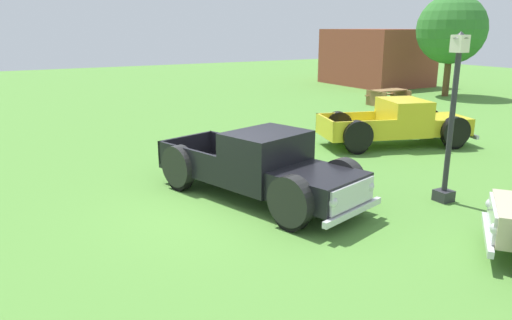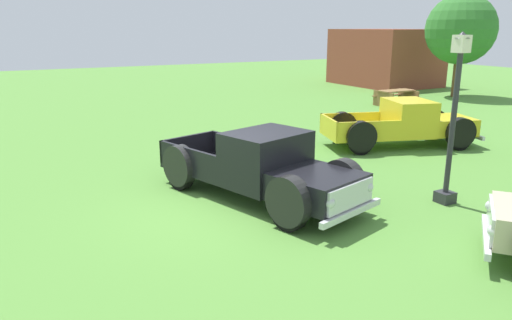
# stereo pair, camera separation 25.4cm
# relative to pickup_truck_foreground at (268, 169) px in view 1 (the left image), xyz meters

# --- Properties ---
(ground_plane) EXTENTS (80.00, 80.00, 0.00)m
(ground_plane) POSITION_rel_pickup_truck_foreground_xyz_m (-0.05, -1.08, -0.76)
(ground_plane) COLOR #548C38
(pickup_truck_foreground) EXTENTS (5.52, 3.27, 1.59)m
(pickup_truck_foreground) POSITION_rel_pickup_truck_foreground_xyz_m (0.00, 0.00, 0.00)
(pickup_truck_foreground) COLOR black
(pickup_truck_foreground) RESTS_ON ground_plane
(pickup_truck_behind_left) EXTENTS (3.24, 5.27, 1.52)m
(pickup_truck_behind_left) POSITION_rel_pickup_truck_foreground_xyz_m (-2.46, 6.73, -0.04)
(pickup_truck_behind_left) COLOR yellow
(pickup_truck_behind_left) RESTS_ON ground_plane
(lamp_post_far) EXTENTS (0.36, 0.36, 3.72)m
(lamp_post_far) POSITION_rel_pickup_truck_foreground_xyz_m (1.92, 3.47, 1.19)
(lamp_post_far) COLOR #2D2D33
(lamp_post_far) RESTS_ON ground_plane
(picnic_table) EXTENTS (1.53, 1.84, 0.78)m
(picnic_table) POSITION_rel_pickup_truck_foreground_xyz_m (-8.97, 12.40, -0.27)
(picnic_table) COLOR olive
(picnic_table) RESTS_ON ground_plane
(oak_tree_center) EXTENTS (3.76, 3.76, 5.55)m
(oak_tree_center) POSITION_rel_pickup_truck_foreground_xyz_m (-9.87, 17.65, 2.90)
(oak_tree_center) COLOR brown
(oak_tree_center) RESTS_ON ground_plane
(brick_pavilion) EXTENTS (6.37, 4.86, 3.65)m
(brick_pavilion) POSITION_rel_pickup_truck_foreground_xyz_m (-16.22, 18.21, 1.06)
(brick_pavilion) COLOR brown
(brick_pavilion) RESTS_ON ground_plane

